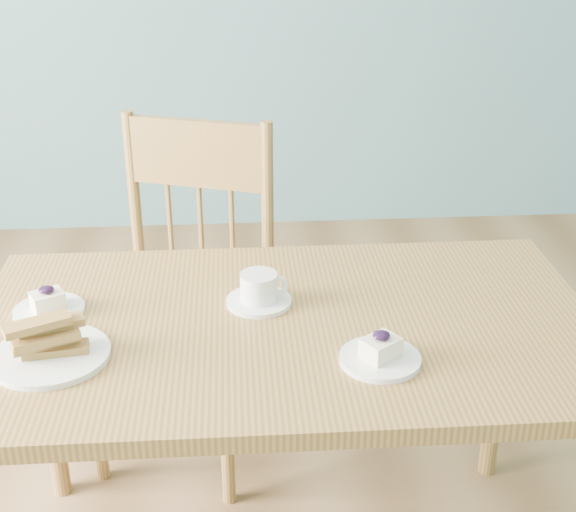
# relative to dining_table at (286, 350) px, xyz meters

# --- Properties ---
(room) EXTENTS (5.01, 5.01, 2.71)m
(room) POSITION_rel_dining_table_xyz_m (-0.27, -0.25, 0.70)
(room) COLOR olive
(room) RESTS_ON ground
(dining_table) EXTENTS (1.35, 0.77, 0.72)m
(dining_table) POSITION_rel_dining_table_xyz_m (0.00, 0.00, 0.00)
(dining_table) COLOR olive
(dining_table) RESTS_ON ground
(dining_chair) EXTENTS (0.57, 0.55, 0.99)m
(dining_chair) POSITION_rel_dining_table_xyz_m (-0.25, 0.54, -0.14)
(dining_chair) COLOR olive
(dining_chair) RESTS_ON ground
(cheesecake_plate_near) EXTENTS (0.16, 0.16, 0.07)m
(cheesecake_plate_near) POSITION_rel_dining_table_xyz_m (0.17, -0.17, 0.09)
(cheesecake_plate_near) COLOR white
(cheesecake_plate_near) RESTS_ON dining_table
(cheesecake_plate_far) EXTENTS (0.15, 0.15, 0.06)m
(cheesecake_plate_far) POSITION_rel_dining_table_xyz_m (-0.51, 0.08, 0.09)
(cheesecake_plate_far) COLOR white
(cheesecake_plate_far) RESTS_ON dining_table
(coffee_cup) EXTENTS (0.15, 0.15, 0.07)m
(coffee_cup) POSITION_rel_dining_table_xyz_m (-0.05, 0.09, 0.10)
(coffee_cup) COLOR white
(coffee_cup) RESTS_ON dining_table
(biscotti_plate) EXTENTS (0.23, 0.23, 0.09)m
(biscotti_plate) POSITION_rel_dining_table_xyz_m (-0.48, -0.11, 0.10)
(biscotti_plate) COLOR white
(biscotti_plate) RESTS_ON dining_table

